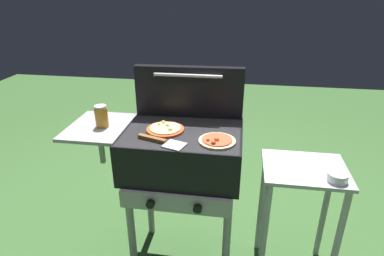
{
  "coord_description": "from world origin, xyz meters",
  "views": [
    {
      "loc": [
        0.29,
        -1.56,
        1.63
      ],
      "look_at": [
        0.05,
        0.0,
        0.92
      ],
      "focal_mm": 30.37,
      "sensor_mm": 36.0,
      "label": 1
    }
  ],
  "objects_px": {
    "sauce_jar": "(101,116)",
    "topping_bowl_near": "(337,177)",
    "pizza_pepperoni": "(217,141)",
    "pizza_cheese": "(165,129)",
    "spatula": "(161,141)",
    "prep_table": "(300,199)",
    "grill": "(181,154)"
  },
  "relations": [
    {
      "from": "grill",
      "to": "sauce_jar",
      "type": "xyz_separation_m",
      "value": [
        -0.44,
        -0.01,
        0.2
      ]
    },
    {
      "from": "pizza_cheese",
      "to": "topping_bowl_near",
      "type": "xyz_separation_m",
      "value": [
        0.89,
        -0.1,
        -0.16
      ]
    },
    {
      "from": "sauce_jar",
      "to": "topping_bowl_near",
      "type": "distance_m",
      "value": 1.27
    },
    {
      "from": "sauce_jar",
      "to": "topping_bowl_near",
      "type": "height_order",
      "value": "sauce_jar"
    },
    {
      "from": "sauce_jar",
      "to": "pizza_pepperoni",
      "type": "bearing_deg",
      "value": -8.62
    },
    {
      "from": "grill",
      "to": "pizza_cheese",
      "type": "xyz_separation_m",
      "value": [
        -0.08,
        -0.01,
        0.15
      ]
    },
    {
      "from": "spatula",
      "to": "topping_bowl_near",
      "type": "height_order",
      "value": "spatula"
    },
    {
      "from": "pizza_cheese",
      "to": "grill",
      "type": "bearing_deg",
      "value": 3.67
    },
    {
      "from": "sauce_jar",
      "to": "prep_table",
      "type": "height_order",
      "value": "sauce_jar"
    },
    {
      "from": "pizza_cheese",
      "to": "sauce_jar",
      "type": "bearing_deg",
      "value": -179.6
    },
    {
      "from": "spatula",
      "to": "prep_table",
      "type": "relative_size",
      "value": 0.36
    },
    {
      "from": "pizza_cheese",
      "to": "prep_table",
      "type": "bearing_deg",
      "value": 0.72
    },
    {
      "from": "sauce_jar",
      "to": "pizza_cheese",
      "type": "bearing_deg",
      "value": 0.4
    },
    {
      "from": "spatula",
      "to": "topping_bowl_near",
      "type": "relative_size",
      "value": 2.62
    },
    {
      "from": "sauce_jar",
      "to": "topping_bowl_near",
      "type": "xyz_separation_m",
      "value": [
        1.24,
        -0.1,
        -0.21
      ]
    },
    {
      "from": "pizza_pepperoni",
      "to": "topping_bowl_near",
      "type": "xyz_separation_m",
      "value": [
        0.6,
        0.0,
        -0.16
      ]
    },
    {
      "from": "grill",
      "to": "spatula",
      "type": "relative_size",
      "value": 3.63
    },
    {
      "from": "pizza_cheese",
      "to": "pizza_pepperoni",
      "type": "bearing_deg",
      "value": -19.23
    },
    {
      "from": "grill",
      "to": "prep_table",
      "type": "height_order",
      "value": "grill"
    },
    {
      "from": "pizza_cheese",
      "to": "spatula",
      "type": "relative_size",
      "value": 0.77
    },
    {
      "from": "prep_table",
      "to": "pizza_cheese",
      "type": "bearing_deg",
      "value": -179.28
    },
    {
      "from": "spatula",
      "to": "prep_table",
      "type": "distance_m",
      "value": 0.85
    },
    {
      "from": "sauce_jar",
      "to": "topping_bowl_near",
      "type": "relative_size",
      "value": 1.22
    },
    {
      "from": "pizza_cheese",
      "to": "pizza_pepperoni",
      "type": "distance_m",
      "value": 0.3
    },
    {
      "from": "pizza_cheese",
      "to": "prep_table",
      "type": "distance_m",
      "value": 0.85
    },
    {
      "from": "grill",
      "to": "pizza_cheese",
      "type": "bearing_deg",
      "value": -176.33
    },
    {
      "from": "pizza_pepperoni",
      "to": "prep_table",
      "type": "distance_m",
      "value": 0.61
    },
    {
      "from": "grill",
      "to": "spatula",
      "type": "xyz_separation_m",
      "value": [
        -0.07,
        -0.15,
        0.15
      ]
    },
    {
      "from": "sauce_jar",
      "to": "spatula",
      "type": "height_order",
      "value": "sauce_jar"
    },
    {
      "from": "topping_bowl_near",
      "to": "pizza_pepperoni",
      "type": "bearing_deg",
      "value": -179.94
    },
    {
      "from": "grill",
      "to": "topping_bowl_near",
      "type": "xyz_separation_m",
      "value": [
        0.81,
        -0.1,
        -0.0
      ]
    },
    {
      "from": "grill",
      "to": "topping_bowl_near",
      "type": "height_order",
      "value": "grill"
    }
  ]
}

